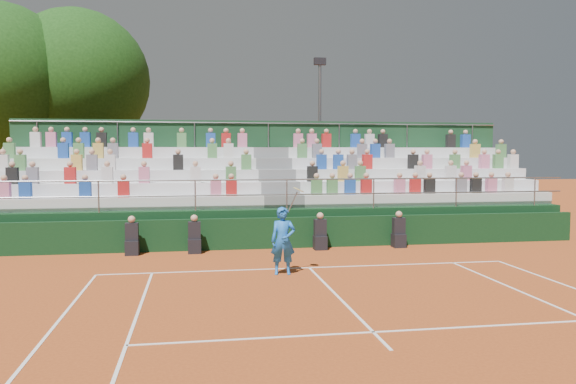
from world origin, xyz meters
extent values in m
plane|color=#A8481C|center=(0.00, 0.00, 0.00)|extent=(90.00, 90.00, 0.00)
cube|color=white|center=(0.00, 0.00, 0.01)|extent=(11.00, 0.06, 0.01)
cube|color=white|center=(0.00, -3.20, 0.01)|extent=(0.06, 6.40, 0.01)
cube|color=white|center=(0.00, -5.49, 0.01)|extent=(8.22, 0.06, 0.01)
cube|color=black|center=(0.00, 3.20, 0.50)|extent=(20.00, 0.15, 1.00)
cube|color=black|center=(-4.90, 2.75, 0.22)|extent=(0.40, 0.40, 0.44)
cube|color=black|center=(-4.90, 2.75, 0.70)|extent=(0.38, 0.25, 0.55)
sphere|color=tan|center=(-4.90, 2.75, 1.08)|extent=(0.22, 0.22, 0.22)
cube|color=black|center=(-3.04, 2.75, 0.22)|extent=(0.40, 0.40, 0.44)
cube|color=black|center=(-3.04, 2.75, 0.70)|extent=(0.38, 0.25, 0.55)
sphere|color=tan|center=(-3.04, 2.75, 1.08)|extent=(0.22, 0.22, 0.22)
cube|color=black|center=(0.91, 2.75, 0.22)|extent=(0.40, 0.40, 0.44)
cube|color=black|center=(0.91, 2.75, 0.70)|extent=(0.38, 0.25, 0.55)
sphere|color=tan|center=(0.91, 2.75, 1.08)|extent=(0.22, 0.22, 0.22)
cube|color=black|center=(3.54, 2.75, 0.22)|extent=(0.40, 0.40, 0.44)
cube|color=black|center=(3.54, 2.75, 0.70)|extent=(0.38, 0.25, 0.55)
sphere|color=tan|center=(3.54, 2.75, 1.08)|extent=(0.22, 0.22, 0.22)
cube|color=black|center=(0.00, 6.30, 0.60)|extent=(20.00, 5.20, 1.20)
cube|color=silver|center=(-5.35, 4.62, 1.41)|extent=(9.30, 0.85, 0.42)
cube|color=silver|center=(5.35, 4.62, 1.41)|extent=(9.30, 0.85, 0.42)
cube|color=slate|center=(0.00, 4.62, 1.41)|extent=(1.40, 0.85, 0.42)
cube|color=silver|center=(-5.35, 5.47, 1.83)|extent=(9.30, 0.85, 0.42)
cube|color=silver|center=(5.35, 5.47, 1.83)|extent=(9.30, 0.85, 0.42)
cube|color=slate|center=(0.00, 5.47, 1.83)|extent=(1.40, 0.85, 0.42)
cube|color=silver|center=(-5.35, 6.33, 2.25)|extent=(9.30, 0.85, 0.42)
cube|color=silver|center=(5.35, 6.33, 2.25)|extent=(9.30, 0.85, 0.42)
cube|color=slate|center=(0.00, 6.33, 2.25)|extent=(1.40, 0.85, 0.42)
cube|color=silver|center=(-5.35, 7.17, 2.67)|extent=(9.30, 0.85, 0.42)
cube|color=silver|center=(5.35, 7.17, 2.67)|extent=(9.30, 0.85, 0.42)
cube|color=slate|center=(0.00, 7.17, 2.67)|extent=(1.40, 0.85, 0.42)
cube|color=silver|center=(-5.35, 8.03, 3.09)|extent=(9.30, 0.85, 0.42)
cube|color=silver|center=(5.35, 8.03, 3.09)|extent=(9.30, 0.85, 0.42)
cube|color=slate|center=(0.00, 8.03, 3.09)|extent=(1.40, 0.85, 0.42)
cube|color=#183E22|center=(0.00, 8.55, 2.20)|extent=(20.00, 0.12, 4.40)
cylinder|color=gray|center=(0.00, 3.75, 2.20)|extent=(20.00, 0.05, 0.05)
cylinder|color=gray|center=(0.00, 8.45, 4.30)|extent=(20.00, 0.05, 0.05)
cube|color=pink|center=(-9.00, 4.47, 1.90)|extent=(0.36, 0.24, 0.56)
cube|color=#1E4CB2|center=(-8.36, 4.47, 1.90)|extent=(0.36, 0.24, 0.56)
cube|color=#1E4CB2|center=(-6.53, 4.47, 1.90)|extent=(0.36, 0.24, 0.56)
cube|color=red|center=(-5.32, 4.47, 1.90)|extent=(0.36, 0.24, 0.56)
cube|color=pink|center=(-2.31, 4.47, 1.90)|extent=(0.36, 0.24, 0.56)
cube|color=red|center=(-1.79, 4.47, 1.90)|extent=(0.36, 0.24, 0.56)
cube|color=black|center=(-9.00, 5.32, 2.32)|extent=(0.36, 0.24, 0.56)
cube|color=slate|center=(-8.36, 5.32, 2.32)|extent=(0.36, 0.24, 0.56)
cube|color=red|center=(-7.16, 5.32, 2.32)|extent=(0.36, 0.24, 0.56)
cube|color=silver|center=(-5.96, 5.32, 2.32)|extent=(0.36, 0.24, 0.56)
cube|color=pink|center=(-4.73, 5.32, 2.32)|extent=(0.36, 0.24, 0.56)
cube|color=silver|center=(-2.98, 5.32, 2.32)|extent=(0.36, 0.24, 0.56)
cube|color=#4C8C4C|center=(-1.75, 5.32, 2.32)|extent=(0.36, 0.24, 0.56)
cube|color=silver|center=(-9.54, 6.17, 2.74)|extent=(0.36, 0.24, 0.56)
cube|color=#4C8C4C|center=(-8.98, 6.17, 2.74)|extent=(0.36, 0.24, 0.56)
cube|color=gold|center=(-7.11, 6.17, 2.74)|extent=(0.36, 0.24, 0.56)
cube|color=slate|center=(-6.60, 6.17, 2.74)|extent=(0.36, 0.24, 0.56)
cube|color=silver|center=(-5.98, 6.17, 2.74)|extent=(0.36, 0.24, 0.56)
cube|color=black|center=(-3.60, 6.17, 2.74)|extent=(0.36, 0.24, 0.56)
cube|color=#4C8C4C|center=(-1.12, 6.17, 2.74)|extent=(0.36, 0.24, 0.56)
cube|color=#4C8C4C|center=(-9.58, 7.02, 3.16)|extent=(0.36, 0.24, 0.56)
cube|color=#1E4CB2|center=(-7.74, 7.02, 3.16)|extent=(0.36, 0.24, 0.56)
cube|color=#4C8C4C|center=(-7.20, 7.02, 3.16)|extent=(0.36, 0.24, 0.56)
cube|color=gold|center=(-6.51, 7.02, 3.16)|extent=(0.36, 0.24, 0.56)
cube|color=slate|center=(-5.99, 7.02, 3.16)|extent=(0.36, 0.24, 0.56)
cube|color=red|center=(-4.75, 7.02, 3.16)|extent=(0.36, 0.24, 0.56)
cube|color=#4C8C4C|center=(-2.34, 7.02, 3.16)|extent=(0.36, 0.24, 0.56)
cube|color=silver|center=(-1.73, 7.02, 3.16)|extent=(0.36, 0.24, 0.56)
cube|color=silver|center=(-8.90, 7.88, 3.58)|extent=(0.36, 0.24, 0.56)
cube|color=pink|center=(-8.35, 7.88, 3.58)|extent=(0.36, 0.24, 0.56)
cube|color=#1E4CB2|center=(-7.78, 7.88, 3.58)|extent=(0.36, 0.24, 0.56)
cube|color=#1E4CB2|center=(-7.12, 7.88, 3.58)|extent=(0.36, 0.24, 0.56)
cube|color=black|center=(-6.52, 7.88, 3.58)|extent=(0.36, 0.24, 0.56)
cube|color=#1E4CB2|center=(-5.34, 7.88, 3.58)|extent=(0.36, 0.24, 0.56)
cube|color=silver|center=(-4.76, 7.88, 3.58)|extent=(0.36, 0.24, 0.56)
cube|color=#4C8C4C|center=(-3.50, 7.88, 3.58)|extent=(0.36, 0.24, 0.56)
cube|color=#1E4CB2|center=(-2.38, 7.88, 3.58)|extent=(0.36, 0.24, 0.56)
cube|color=red|center=(-1.77, 7.88, 3.58)|extent=(0.36, 0.24, 0.56)
cube|color=pink|center=(-1.13, 7.88, 3.58)|extent=(0.36, 0.24, 0.56)
cube|color=#4C8C4C|center=(1.17, 4.47, 1.90)|extent=(0.36, 0.24, 0.56)
cube|color=#4C8C4C|center=(1.73, 4.47, 1.90)|extent=(0.36, 0.24, 0.56)
cube|color=#1E4CB2|center=(2.37, 4.47, 1.90)|extent=(0.36, 0.24, 0.56)
cube|color=red|center=(2.96, 4.47, 1.90)|extent=(0.36, 0.24, 0.56)
cube|color=pink|center=(4.19, 4.47, 1.90)|extent=(0.36, 0.24, 0.56)
cube|color=red|center=(4.78, 4.47, 1.90)|extent=(0.36, 0.24, 0.56)
cube|color=black|center=(5.32, 4.47, 1.90)|extent=(0.36, 0.24, 0.56)
cube|color=slate|center=(6.54, 4.47, 1.90)|extent=(0.36, 0.24, 0.56)
cube|color=black|center=(7.11, 4.47, 1.90)|extent=(0.36, 0.24, 0.56)
cube|color=pink|center=(7.72, 4.47, 1.90)|extent=(0.36, 0.24, 0.56)
cube|color=silver|center=(8.38, 4.47, 1.90)|extent=(0.36, 0.24, 0.56)
cube|color=black|center=(1.20, 5.32, 2.32)|extent=(0.36, 0.24, 0.56)
cube|color=gold|center=(2.34, 5.32, 2.32)|extent=(0.36, 0.24, 0.56)
cube|color=#4C8C4C|center=(2.99, 5.32, 2.32)|extent=(0.36, 0.24, 0.56)
cube|color=silver|center=(5.31, 5.32, 2.32)|extent=(0.36, 0.24, 0.56)
cube|color=silver|center=(6.53, 5.32, 2.32)|extent=(0.36, 0.24, 0.56)
cube|color=pink|center=(7.16, 5.32, 2.32)|extent=(0.36, 0.24, 0.56)
cube|color=#1E4CB2|center=(1.73, 6.17, 2.74)|extent=(0.36, 0.24, 0.56)
cube|color=#1E4CB2|center=(2.38, 6.17, 2.74)|extent=(0.36, 0.24, 0.56)
cube|color=slate|center=(2.92, 6.17, 2.74)|extent=(0.36, 0.24, 0.56)
cube|color=red|center=(3.52, 6.17, 2.74)|extent=(0.36, 0.24, 0.56)
cube|color=black|center=(5.37, 6.17, 2.74)|extent=(0.36, 0.24, 0.56)
cube|color=pink|center=(5.94, 6.17, 2.74)|extent=(0.36, 0.24, 0.56)
cube|color=#4C8C4C|center=(7.10, 6.17, 2.74)|extent=(0.36, 0.24, 0.56)
cube|color=pink|center=(8.35, 6.17, 2.74)|extent=(0.36, 0.24, 0.56)
cube|color=#4C8C4C|center=(8.95, 6.17, 2.74)|extent=(0.36, 0.24, 0.56)
cube|color=silver|center=(9.59, 6.17, 2.74)|extent=(0.36, 0.24, 0.56)
cube|color=#4C8C4C|center=(1.14, 7.02, 3.16)|extent=(0.36, 0.24, 0.56)
cube|color=slate|center=(1.73, 7.02, 3.16)|extent=(0.36, 0.24, 0.56)
cube|color=slate|center=(3.57, 7.02, 3.16)|extent=(0.36, 0.24, 0.56)
cube|color=#1E4CB2|center=(4.11, 7.02, 3.16)|extent=(0.36, 0.24, 0.56)
cube|color=slate|center=(4.71, 7.02, 3.16)|extent=(0.36, 0.24, 0.56)
cube|color=gold|center=(8.40, 7.02, 3.16)|extent=(0.36, 0.24, 0.56)
cube|color=#4C8C4C|center=(9.55, 7.02, 3.16)|extent=(0.36, 0.24, 0.56)
cube|color=pink|center=(1.14, 7.88, 3.58)|extent=(0.36, 0.24, 0.56)
cube|color=pink|center=(1.70, 7.88, 3.58)|extent=(0.36, 0.24, 0.56)
cube|color=red|center=(2.31, 7.88, 3.58)|extent=(0.36, 0.24, 0.56)
cube|color=#1E4CB2|center=(3.54, 7.88, 3.58)|extent=(0.36, 0.24, 0.56)
cube|color=silver|center=(4.14, 7.88, 3.58)|extent=(0.36, 0.24, 0.56)
cube|color=black|center=(4.72, 7.88, 3.58)|extent=(0.36, 0.24, 0.56)
cube|color=black|center=(7.72, 7.88, 3.58)|extent=(0.36, 0.24, 0.56)
cube|color=#1E4CB2|center=(8.39, 7.88, 3.58)|extent=(0.36, 0.24, 0.56)
imported|color=blue|center=(-0.81, -0.65, 0.86)|extent=(0.67, 0.48, 1.71)
cylinder|color=gray|center=(-0.56, -0.65, 1.85)|extent=(0.26, 0.03, 0.51)
cylinder|color=#E5D866|center=(-0.41, -0.65, 2.15)|extent=(0.26, 0.28, 0.14)
cylinder|color=#332312|center=(-11.70, 12.80, 1.86)|extent=(0.50, 0.50, 3.72)
cylinder|color=#332312|center=(-8.56, 14.06, 1.90)|extent=(0.50, 0.50, 3.80)
sphere|color=#13370F|center=(-8.56, 14.06, 6.54)|extent=(6.85, 6.85, 6.85)
cylinder|color=gray|center=(3.28, 13.47, 3.76)|extent=(0.16, 0.16, 7.51)
cube|color=black|center=(3.28, 13.47, 7.69)|extent=(0.60, 0.25, 0.35)
camera|label=1|loc=(-2.98, -14.56, 3.08)|focal=35.00mm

